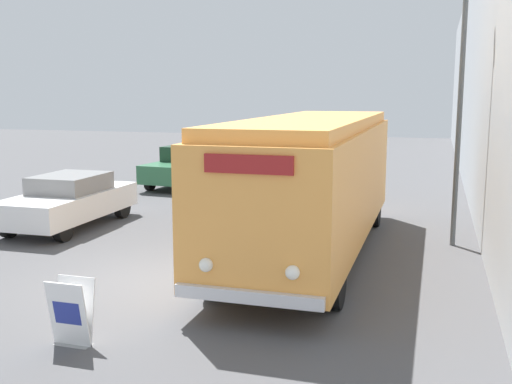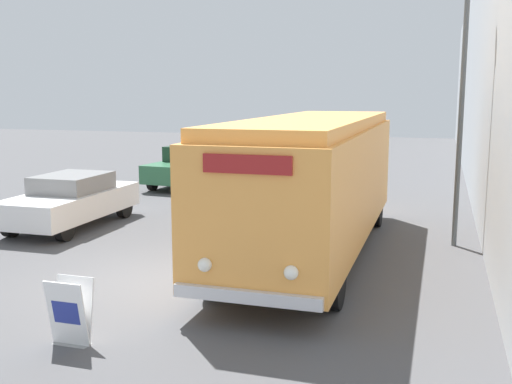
# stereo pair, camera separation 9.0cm
# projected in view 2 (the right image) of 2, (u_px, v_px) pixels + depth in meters

# --- Properties ---
(ground_plane) EXTENTS (80.00, 80.00, 0.00)m
(ground_plane) POSITION_uv_depth(u_px,v_px,m) (148.00, 281.00, 11.57)
(ground_plane) COLOR #4C4C4F
(building_wall_right) EXTENTS (0.30, 60.00, 8.29)m
(building_wall_right) POSITION_uv_depth(u_px,v_px,m) (484.00, 75.00, 18.42)
(building_wall_right) COLOR #9EA3A8
(building_wall_right) RESTS_ON ground_plane
(vintage_bus) EXTENTS (2.47, 9.56, 3.07)m
(vintage_bus) POSITION_uv_depth(u_px,v_px,m) (313.00, 178.00, 13.27)
(vintage_bus) COLOR black
(vintage_bus) RESTS_ON ground_plane
(sign_board) EXTENTS (0.61, 0.37, 0.98)m
(sign_board) POSITION_uv_depth(u_px,v_px,m) (70.00, 313.00, 8.61)
(sign_board) COLOR gray
(sign_board) RESTS_ON ground_plane
(streetlamp) EXTENTS (0.36, 0.36, 6.17)m
(streetlamp) POSITION_uv_depth(u_px,v_px,m) (463.00, 74.00, 13.63)
(streetlamp) COLOR #595E60
(streetlamp) RESTS_ON ground_plane
(parked_car_near) EXTENTS (1.87, 4.37, 1.42)m
(parked_car_near) POSITION_uv_depth(u_px,v_px,m) (71.00, 200.00, 16.22)
(parked_car_near) COLOR black
(parked_car_near) RESTS_ON ground_plane
(parked_car_mid) EXTENTS (2.22, 4.87, 1.56)m
(parked_car_mid) POSITION_uv_depth(u_px,v_px,m) (192.00, 165.00, 23.50)
(parked_car_mid) COLOR black
(parked_car_mid) RESTS_ON ground_plane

